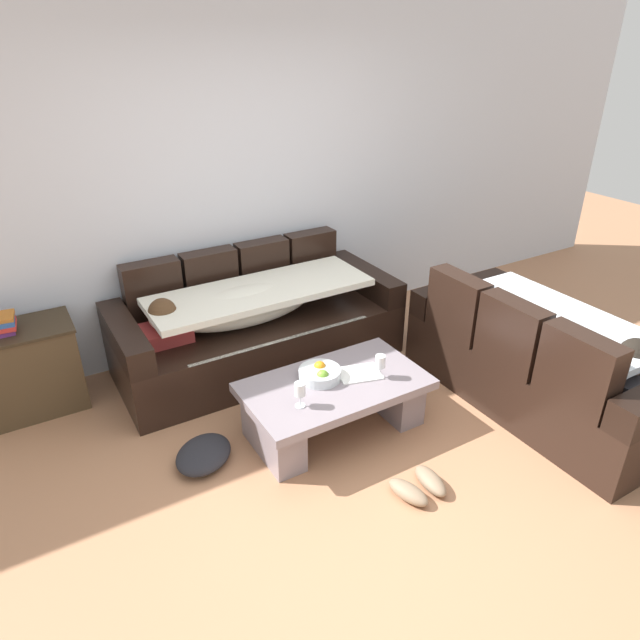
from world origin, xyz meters
name	(u,v)px	position (x,y,z in m)	size (l,w,h in m)	color
ground_plane	(386,476)	(0.00, 0.00, 0.00)	(14.00, 14.00, 0.00)	#B07955
back_wall	(232,182)	(0.00, 2.15, 1.35)	(9.00, 0.10, 2.70)	silver
couch_along_wall	(254,325)	(-0.11, 1.62, 0.33)	(2.21, 0.92, 0.88)	black
couch_near_window	(542,361)	(1.41, 0.08, 0.34)	(0.92, 1.89, 0.88)	black
coffee_table	(335,400)	(-0.03, 0.55, 0.24)	(1.20, 0.68, 0.38)	gray
fruit_bowl	(320,374)	(-0.09, 0.63, 0.42)	(0.28, 0.28, 0.10)	silver
wine_glass_near_left	(300,390)	(-0.35, 0.43, 0.50)	(0.07, 0.07, 0.17)	silver
wine_glass_near_right	(380,362)	(0.25, 0.45, 0.50)	(0.07, 0.07, 0.17)	silver
open_magazine	(359,373)	(0.16, 0.55, 0.39)	(0.28, 0.21, 0.01)	white
side_cabinet	(25,370)	(-1.75, 1.85, 0.32)	(0.72, 0.44, 0.64)	#483723
book_stack_on_cabinet	(2,324)	(-1.81, 1.85, 0.70)	(0.18, 0.23, 0.12)	#72337F
pair_of_shoes	(420,486)	(0.09, -0.21, 0.04)	(0.33, 0.29, 0.09)	#8C7259
crumpled_garment	(204,454)	(-0.91, 0.69, 0.06)	(0.40, 0.32, 0.12)	#232328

